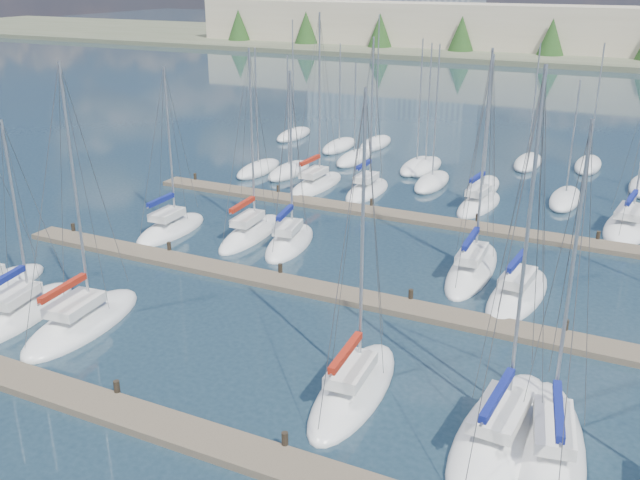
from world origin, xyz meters
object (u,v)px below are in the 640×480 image
at_px(sailboat_f, 550,446).
at_px(sailboat_l, 517,294).
at_px(sailboat_n, 316,185).
at_px(sailboat_o, 367,190).
at_px(sailboat_i, 251,233).
at_px(sailboat_b, 23,313).
at_px(sailboat_p, 479,204).
at_px(sailboat_k, 472,269).
at_px(sailboat_d, 354,389).
at_px(sailboat_j, 290,243).
at_px(sailboat_h, 171,229).
at_px(sailboat_e, 501,431).
at_px(sailboat_c, 83,322).
at_px(sailboat_q, 629,226).

relative_size(sailboat_f, sailboat_l, 1.07).
bearing_deg(sailboat_l, sailboat_n, 148.08).
bearing_deg(sailboat_f, sailboat_o, 113.72).
bearing_deg(sailboat_i, sailboat_o, 71.90).
height_order(sailboat_b, sailboat_p, sailboat_p).
xyz_separation_m(sailboat_k, sailboat_d, (-1.12, -14.95, -0.00)).
bearing_deg(sailboat_i, sailboat_j, -10.45).
relative_size(sailboat_l, sailboat_i, 0.93).
height_order(sailboat_h, sailboat_e, sailboat_e).
xyz_separation_m(sailboat_c, sailboat_d, (14.76, 0.41, 0.01)).
relative_size(sailboat_f, sailboat_p, 1.09).
relative_size(sailboat_d, sailboat_n, 0.93).
height_order(sailboat_d, sailboat_p, sailboat_d).
height_order(sailboat_f, sailboat_e, sailboat_e).
bearing_deg(sailboat_f, sailboat_d, 167.24).
bearing_deg(sailboat_j, sailboat_b, -126.92).
bearing_deg(sailboat_e, sailboat_b, -174.86).
height_order(sailboat_l, sailboat_n, sailboat_n).
relative_size(sailboat_f, sailboat_b, 1.20).
bearing_deg(sailboat_j, sailboat_h, 178.68).
relative_size(sailboat_f, sailboat_q, 1.04).
bearing_deg(sailboat_l, sailboat_i, 178.38).
distance_m(sailboat_d, sailboat_l, 13.32).
height_order(sailboat_k, sailboat_i, sailboat_k).
xyz_separation_m(sailboat_n, sailboat_b, (-3.20, -27.64, -0.02)).
bearing_deg(sailboat_p, sailboat_d, -80.65).
bearing_deg(sailboat_j, sailboat_c, -115.87).
relative_size(sailboat_h, sailboat_p, 0.98).
height_order(sailboat_o, sailboat_b, sailboat_o).
bearing_deg(sailboat_k, sailboat_p, 100.08).
bearing_deg(sailboat_b, sailboat_e, -8.45).
relative_size(sailboat_o, sailboat_b, 1.18).
height_order(sailboat_h, sailboat_n, sailboat_n).
xyz_separation_m(sailboat_d, sailboat_e, (6.29, -0.19, -0.00)).
distance_m(sailboat_b, sailboat_j, 16.83).
xyz_separation_m(sailboat_h, sailboat_n, (4.16, 13.94, 0.02)).
relative_size(sailboat_c, sailboat_o, 1.07).
bearing_deg(sailboat_b, sailboat_l, 20.78).
bearing_deg(sailboat_p, sailboat_f, -64.66).
distance_m(sailboat_i, sailboat_p, 17.89).
height_order(sailboat_o, sailboat_q, sailboat_o).
height_order(sailboat_k, sailboat_b, sailboat_k).
distance_m(sailboat_q, sailboat_j, 23.72).
bearing_deg(sailboat_d, sailboat_p, 89.79).
xyz_separation_m(sailboat_e, sailboat_i, (-20.18, 14.61, 0.02)).
height_order(sailboat_l, sailboat_j, sailboat_l).
xyz_separation_m(sailboat_j, sailboat_p, (9.03, 13.43, 0.01)).
distance_m(sailboat_k, sailboat_j, 11.86).
xyz_separation_m(sailboat_f, sailboat_n, (-23.21, 26.94, 0.02)).
bearing_deg(sailboat_o, sailboat_l, -44.40).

